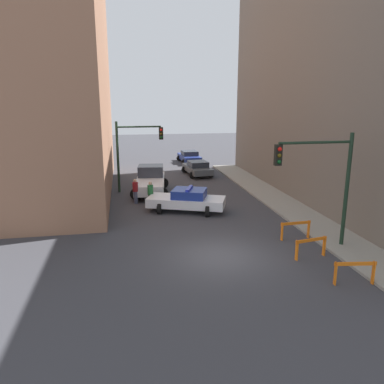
{
  "coord_description": "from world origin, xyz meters",
  "views": [
    {
      "loc": [
        -4.02,
        -14.87,
        6.73
      ],
      "look_at": [
        -0.15,
        5.98,
        1.47
      ],
      "focal_mm": 35.0,
      "sensor_mm": 36.0,
      "label": 1
    }
  ],
  "objects": [
    {
      "name": "ground_plane",
      "position": [
        0.0,
        0.0,
        0.0
      ],
      "size": [
        120.0,
        120.0,
        0.0
      ],
      "primitive_type": "plane",
      "color": "#38383D"
    },
    {
      "name": "parked_car_near",
      "position": [
        2.59,
        17.96,
        0.67
      ],
      "size": [
        2.52,
        4.44,
        1.31
      ],
      "rotation": [
        0.0,
        0.0,
        0.09
      ],
      "color": "#474C51",
      "rests_on": "ground_plane"
    },
    {
      "name": "traffic_light_near",
      "position": [
        4.73,
        0.05,
        3.53
      ],
      "size": [
        3.64,
        0.35,
        5.2
      ],
      "color": "black",
      "rests_on": "sidewalk_right"
    },
    {
      "name": "barrier_front",
      "position": [
        4.26,
        -3.43,
        0.62
      ],
      "size": [
        1.59,
        0.37,
        0.9
      ],
      "rotation": [
        0.0,
        0.0,
        -0.14
      ],
      "color": "orange",
      "rests_on": "ground_plane"
    },
    {
      "name": "barrier_mid",
      "position": [
        3.83,
        -0.9,
        0.62
      ],
      "size": [
        1.58,
        0.42,
        0.9
      ],
      "rotation": [
        0.0,
        0.0,
        0.18
      ],
      "color": "orange",
      "rests_on": "ground_plane"
    },
    {
      "name": "sidewalk_right",
      "position": [
        6.2,
        0.0,
        0.06
      ],
      "size": [
        2.4,
        44.0,
        0.12
      ],
      "color": "gray",
      "rests_on": "ground_plane"
    },
    {
      "name": "parked_car_mid",
      "position": [
        3.08,
        24.99,
        0.67
      ],
      "size": [
        2.43,
        4.39,
        1.31
      ],
      "rotation": [
        0.0,
        0.0,
        0.05
      ],
      "color": "navy",
      "rests_on": "ground_plane"
    },
    {
      "name": "barrier_back",
      "position": [
        4.18,
        1.33,
        0.62
      ],
      "size": [
        1.6,
        0.24,
        0.9
      ],
      "rotation": [
        0.0,
        0.0,
        0.06
      ],
      "color": "orange",
      "rests_on": "ground_plane"
    },
    {
      "name": "traffic_light_far",
      "position": [
        -3.3,
        12.79,
        3.4
      ],
      "size": [
        3.44,
        0.35,
        5.2
      ],
      "color": "black",
      "rests_on": "ground_plane"
    },
    {
      "name": "white_truck",
      "position": [
        -2.11,
        12.18,
        0.91
      ],
      "size": [
        3.06,
        5.6,
        1.9
      ],
      "rotation": [
        0.0,
        0.0,
        -0.12
      ],
      "color": "silver",
      "rests_on": "ground_plane"
    },
    {
      "name": "building_corner_left",
      "position": [
        -12.0,
        14.0,
        9.17
      ],
      "size": [
        14.0,
        20.0,
        18.35
      ],
      "color": "#93664C",
      "rests_on": "ground_plane"
    },
    {
      "name": "pedestrian_crossing",
      "position": [
        -2.4,
        8.37,
        0.86
      ],
      "size": [
        0.51,
        0.51,
        1.66
      ],
      "rotation": [
        0.0,
        0.0,
        5.53
      ],
      "color": "black",
      "rests_on": "ground_plane"
    },
    {
      "name": "police_car",
      "position": [
        -0.27,
        7.0,
        0.72
      ],
      "size": [
        5.05,
        3.42,
        1.52
      ],
      "rotation": [
        0.0,
        0.0,
        1.2
      ],
      "color": "white",
      "rests_on": "ground_plane"
    },
    {
      "name": "pedestrian_corner",
      "position": [
        -3.32,
        9.4,
        0.86
      ],
      "size": [
        0.5,
        0.5,
        1.66
      ],
      "rotation": [
        0.0,
        0.0,
        4.06
      ],
      "color": "#474C66",
      "rests_on": "ground_plane"
    }
  ]
}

